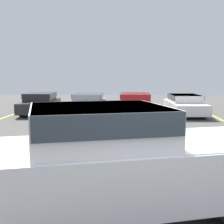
{
  "coord_description": "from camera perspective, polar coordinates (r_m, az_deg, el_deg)",
  "views": [
    {
      "loc": [
        0.08,
        -4.68,
        2.34
      ],
      "look_at": [
        -0.48,
        6.21,
        1.0
      ],
      "focal_mm": 50.0,
      "sensor_mm": 36.0,
      "label": 1
    }
  ],
  "objects": [
    {
      "name": "stall_stripe_a",
      "position": [
        19.5,
        -17.02,
        -0.19
      ],
      "size": [
        0.12,
        5.22,
        0.01
      ],
      "primitive_type": "cube",
      "color": "yellow",
      "rests_on": "ground_plane"
    },
    {
      "name": "stall_stripe_b",
      "position": [
        18.72,
        -8.76,
        -0.25
      ],
      "size": [
        0.12,
        5.22,
        0.01
      ],
      "primitive_type": "cube",
      "color": "yellow",
      "rests_on": "ground_plane"
    },
    {
      "name": "pickup_truck",
      "position": [
        5.18,
        0.9,
        -8.94
      ],
      "size": [
        6.19,
        3.62,
        1.83
      ],
      "rotation": [
        0.0,
        0.0,
        0.28
      ],
      "color": "silver",
      "rests_on": "ground_plane"
    },
    {
      "name": "ground_plane",
      "position": [
        5.23,
        1.84,
        -19.56
      ],
      "size": [
        60.0,
        60.0,
        0.0
      ],
      "primitive_type": "plane",
      "color": "#4C4947"
    },
    {
      "name": "stall_stripe_e",
      "position": [
        18.94,
        17.57,
        -0.41
      ],
      "size": [
        0.12,
        5.22,
        0.01
      ],
      "primitive_type": "cube",
      "color": "yellow",
      "rests_on": "ground_plane"
    },
    {
      "name": "stall_stripe_c",
      "position": [
        18.35,
        0.02,
        -0.31
      ],
      "size": [
        0.12,
        5.22,
        0.01
      ],
      "primitive_type": "cube",
      "color": "yellow",
      "rests_on": "ground_plane"
    },
    {
      "name": "parked_sedan_c",
      "position": [
        18.28,
        4.24,
        1.67
      ],
      "size": [
        1.91,
        4.75,
        1.21
      ],
      "rotation": [
        0.0,
        0.0,
        -1.58
      ],
      "color": "maroon",
      "rests_on": "ground_plane"
    },
    {
      "name": "stall_stripe_d",
      "position": [
        18.43,
        8.93,
        -0.37
      ],
      "size": [
        0.12,
        5.22,
        0.01
      ],
      "primitive_type": "cube",
      "color": "yellow",
      "rests_on": "ground_plane"
    },
    {
      "name": "parked_sedan_b",
      "position": [
        18.24,
        -4.35,
        1.66
      ],
      "size": [
        1.83,
        4.7,
        1.21
      ],
      "rotation": [
        0.0,
        0.0,
        -1.55
      ],
      "color": "gray",
      "rests_on": "ground_plane"
    },
    {
      "name": "parked_sedan_a",
      "position": [
        18.91,
        -13.01,
        1.71
      ],
      "size": [
        1.99,
        4.47,
        1.22
      ],
      "rotation": [
        0.0,
        0.0,
        -1.51
      ],
      "color": "#232326",
      "rests_on": "ground_plane"
    },
    {
      "name": "parked_sedan_d",
      "position": [
        18.43,
        13.16,
        1.45
      ],
      "size": [
        1.92,
        4.77,
        1.14
      ],
      "rotation": [
        0.0,
        0.0,
        -1.54
      ],
      "color": "silver",
      "rests_on": "ground_plane"
    }
  ]
}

